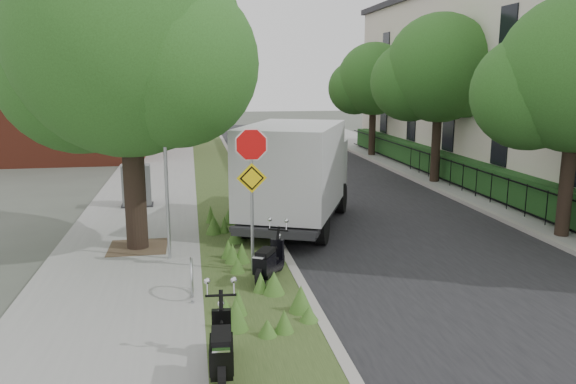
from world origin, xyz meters
name	(u,v)px	position (x,y,z in m)	size (l,w,h in m)	color
ground	(322,282)	(0.00, 0.00, 0.00)	(120.00, 120.00, 0.00)	#4C5147
sidewalk_near	(148,192)	(-4.25, 10.00, 0.06)	(3.50, 60.00, 0.12)	gray
verge	(223,190)	(-1.50, 10.00, 0.06)	(2.00, 60.00, 0.12)	#32461E
kerb_near	(249,189)	(-0.50, 10.00, 0.07)	(0.20, 60.00, 0.13)	#9E9991
road	(338,187)	(3.00, 10.00, 0.01)	(7.00, 60.00, 0.01)	black
kerb_far	(422,183)	(6.50, 10.00, 0.07)	(0.20, 60.00, 0.13)	#9E9991
footpath_far	(462,182)	(8.20, 10.00, 0.06)	(3.20, 60.00, 0.12)	gray
street_tree_main	(124,52)	(-4.08, 2.86, 4.80)	(6.21, 5.54, 7.66)	black
bare_post	(166,173)	(-3.20, 1.80, 2.12)	(0.08, 0.08, 4.00)	#A5A8AD
bike_hoop	(192,277)	(-2.70, -0.60, 0.50)	(0.06, 0.78, 0.77)	#A5A8AD
sign_assembly	(252,171)	(-1.40, 0.58, 2.33)	(0.94, 0.08, 3.22)	#A5A8AD
fence_far	(439,168)	(7.20, 10.00, 0.67)	(0.04, 24.00, 1.00)	black
hedge_far	(456,167)	(7.90, 10.00, 0.67)	(1.00, 24.00, 1.10)	#1D3F16
terrace_houses	(544,79)	(11.49, 10.00, 4.16)	(7.40, 26.40, 8.20)	beige
brick_building	(61,78)	(-9.50, 22.00, 4.21)	(9.40, 10.40, 8.30)	brown
far_tree_a	(573,81)	(6.94, 2.05, 4.13)	(4.60, 4.10, 6.22)	black
far_tree_b	(438,74)	(6.94, 10.05, 4.37)	(4.83, 4.31, 6.56)	black
far_tree_c	(372,83)	(6.94, 18.04, 3.95)	(4.37, 3.89, 5.93)	black
scooter_near	(222,354)	(-2.31, -3.73, 0.48)	(0.38, 1.56, 0.75)	black
scooter_far	(268,265)	(-1.17, -0.07, 0.47)	(0.84, 1.36, 0.72)	black
box_truck	(297,170)	(0.29, 4.42, 1.66)	(4.17, 6.02, 2.55)	#262628
utility_cabinet	(137,186)	(-4.41, 7.53, 0.76)	(1.03, 0.71, 1.34)	#262628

